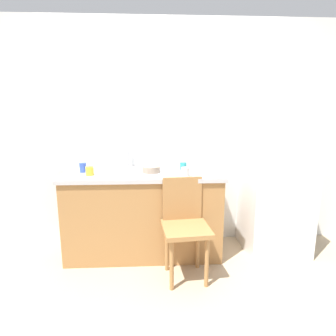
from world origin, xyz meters
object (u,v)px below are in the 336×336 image
chair (185,223)px  refrigerator (275,198)px  cup_blue (83,167)px  terracotta_bowl (151,169)px  cup_yellow (90,171)px  cup_white (185,172)px  cup_teal (183,166)px

chair → refrigerator: bearing=18.5°
cup_blue → terracotta_bowl: bearing=-3.5°
chair → cup_yellow: size_ratio=10.54×
refrigerator → cup_yellow: 1.92m
chair → cup_white: (0.03, 0.23, 0.41)m
refrigerator → cup_teal: 1.03m
chair → cup_yellow: (-0.88, 0.33, 0.41)m
cup_teal → cup_yellow: bearing=-167.3°
cup_yellow → refrigerator: bearing=3.5°
cup_teal → cup_yellow: size_ratio=0.88×
terracotta_bowl → cup_blue: (-0.68, 0.04, 0.02)m
cup_blue → cup_yellow: bearing=-55.0°
refrigerator → chair: refrigerator is taller
refrigerator → cup_yellow: bearing=-176.5°
terracotta_bowl → cup_teal: cup_teal is taller
cup_white → cup_yellow: bearing=173.4°
cup_blue → cup_white: bearing=-13.6°
refrigerator → cup_white: (-0.98, -0.22, 0.34)m
refrigerator → cup_blue: (-1.99, 0.03, 0.35)m
cup_teal → cup_blue: bearing=-176.2°
chair → cup_blue: bearing=148.9°
cup_teal → cup_white: 0.31m
terracotta_bowl → cup_teal: size_ratio=2.40×
chair → cup_teal: 0.68m
refrigerator → cup_teal: bearing=174.5°
cup_teal → refrigerator: bearing=-5.5°
cup_teal → cup_yellow: 0.95m
chair → cup_teal: size_ratio=11.96×
cup_teal → cup_yellow: cup_yellow is taller
cup_teal → cup_blue: 1.02m
cup_blue → refrigerator: bearing=-0.7°
refrigerator → terracotta_bowl: 1.34m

